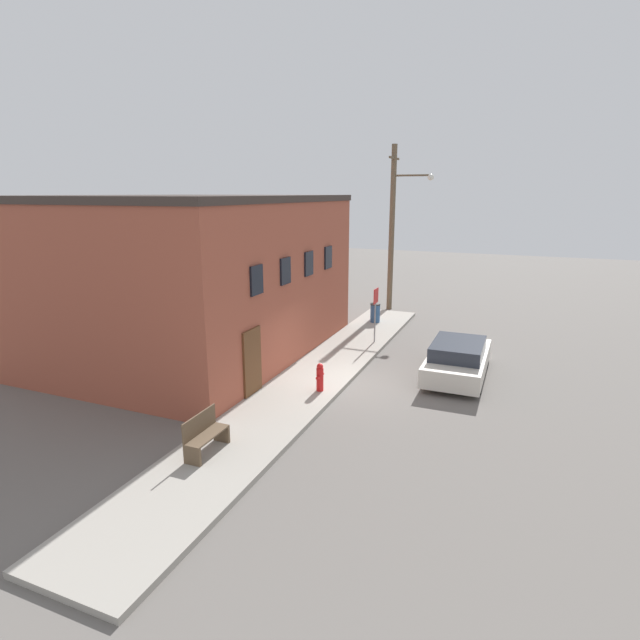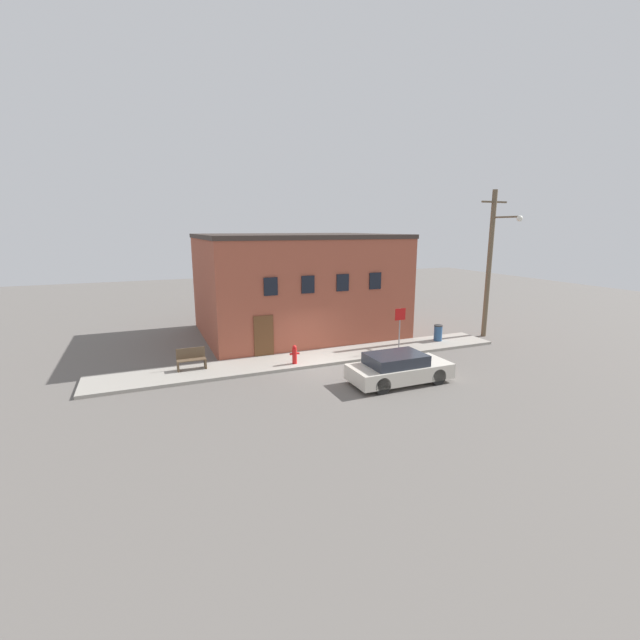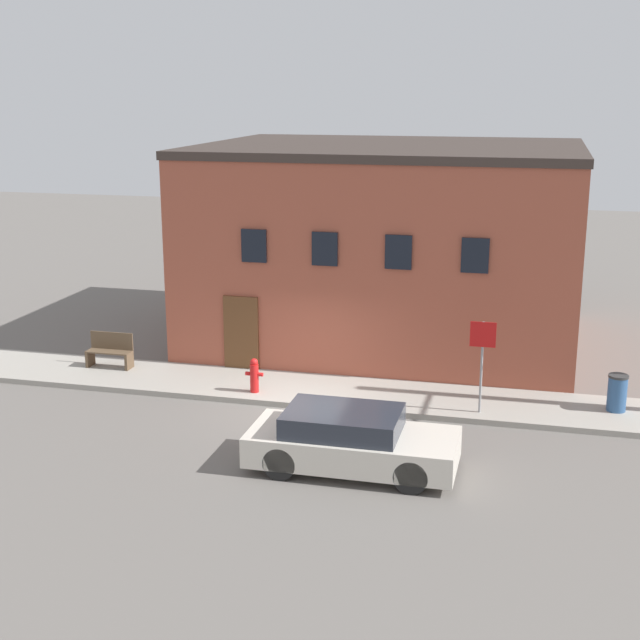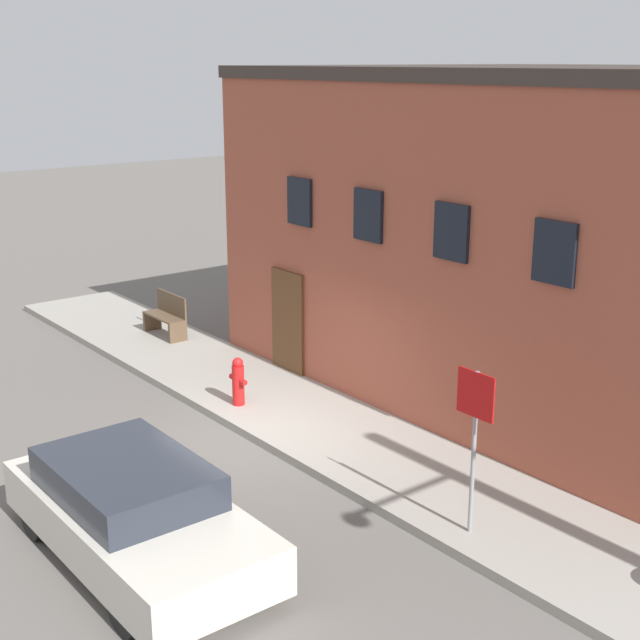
# 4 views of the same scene
# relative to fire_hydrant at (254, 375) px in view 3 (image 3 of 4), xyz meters

# --- Properties ---
(ground_plane) EXTENTS (80.00, 80.00, 0.00)m
(ground_plane) POSITION_rel_fire_hydrant_xyz_m (1.23, -0.58, -0.60)
(ground_plane) COLOR #66605B
(sidewalk) EXTENTS (20.74, 2.45, 0.15)m
(sidewalk) POSITION_rel_fire_hydrant_xyz_m (1.23, 0.65, -0.52)
(sidewalk) COLOR #9E998E
(sidewalk) RESTS_ON ground
(brick_building) EXTENTS (11.32, 9.15, 6.09)m
(brick_building) POSITION_rel_fire_hydrant_xyz_m (2.39, 6.39, 2.45)
(brick_building) COLOR #9E4C38
(brick_building) RESTS_ON ground
(fire_hydrant) EXTENTS (0.47, 0.22, 0.90)m
(fire_hydrant) POSITION_rel_fire_hydrant_xyz_m (0.00, 0.00, 0.00)
(fire_hydrant) COLOR red
(fire_hydrant) RESTS_ON sidewalk
(stop_sign) EXTENTS (0.61, 0.06, 2.26)m
(stop_sign) POSITION_rel_fire_hydrant_xyz_m (5.74, -0.10, 1.11)
(stop_sign) COLOR gray
(stop_sign) RESTS_ON sidewalk
(bench) EXTENTS (1.28, 0.44, 0.97)m
(bench) POSITION_rel_fire_hydrant_xyz_m (-4.59, 1.07, -0.00)
(bench) COLOR brown
(bench) RESTS_ON sidewalk
(trash_bin) EXTENTS (0.48, 0.48, 0.91)m
(trash_bin) POSITION_rel_fire_hydrant_xyz_m (8.95, 0.83, 0.01)
(trash_bin) COLOR #2D517F
(trash_bin) RESTS_ON sidewalk
(parked_car) EXTENTS (4.34, 1.87, 1.29)m
(parked_car) POSITION_rel_fire_hydrant_xyz_m (3.33, -3.76, 0.04)
(parked_car) COLOR black
(parked_car) RESTS_ON ground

